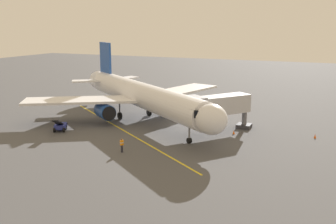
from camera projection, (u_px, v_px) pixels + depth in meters
ground_plane at (142, 118)px, 65.18m from camera, size 220.00×220.00×0.00m
apron_lead_in_line at (123, 130)px, 57.47m from camera, size 32.29×23.99×0.01m
airplane at (142, 96)px, 62.20m from camera, size 34.73×31.44×11.50m
jet_bridge at (213, 107)px, 55.21m from camera, size 8.52×10.31×5.40m
ground_crew_marshaller at (122, 145)px, 47.51m from camera, size 0.43×0.47×1.71m
ground_crew_wing_walker at (213, 119)px, 60.37m from camera, size 0.47×0.42×1.71m
belt_loader_near_nose at (60, 126)px, 57.09m from camera, size 3.23×4.60×2.32m
safety_cone_nose_left at (234, 132)px, 55.50m from camera, size 0.32×0.32×0.55m
safety_cone_nose_right at (315, 136)px, 53.52m from camera, size 0.32×0.32×0.55m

